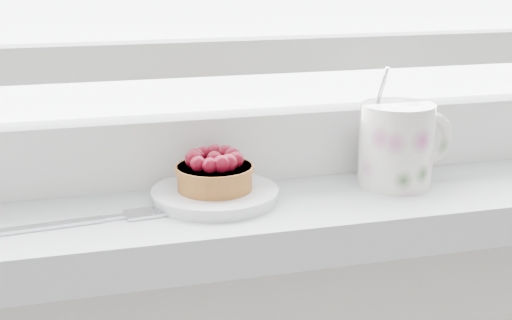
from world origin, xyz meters
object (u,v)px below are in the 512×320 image
object	(u,v)px
raspberry_tart	(215,171)
floral_mug	(398,143)
fork	(83,221)
saucer	(215,195)

from	to	relation	value
raspberry_tart	floral_mug	xyz separation A→B (m)	(0.19, -0.00, 0.01)
floral_mug	fork	world-z (taller)	floral_mug
raspberry_tart	floral_mug	bearing A→B (deg)	-0.40
saucer	raspberry_tart	distance (m)	0.02
saucer	floral_mug	world-z (taller)	floral_mug
saucer	fork	distance (m)	0.13
raspberry_tart	fork	distance (m)	0.13
saucer	fork	bearing A→B (deg)	-167.81
fork	raspberry_tart	bearing A→B (deg)	12.33
fork	floral_mug	bearing A→B (deg)	4.70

